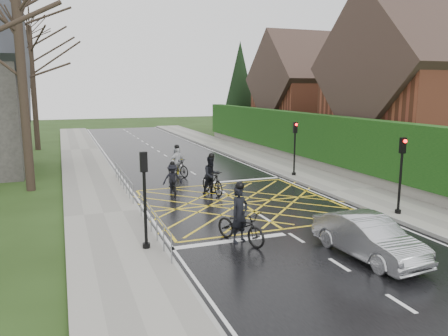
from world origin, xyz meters
TOP-DOWN VIEW (x-y plane):
  - ground at (0.00, 0.00)m, footprint 120.00×120.00m
  - road at (0.00, 0.00)m, footprint 9.00×80.00m
  - sidewalk_right at (6.00, 0.00)m, footprint 3.00×80.00m
  - sidewalk_left at (-6.00, 0.00)m, footprint 3.00×80.00m
  - stone_wall at (7.75, 6.00)m, footprint 0.50×38.00m
  - hedge at (7.75, 6.00)m, footprint 0.90×38.00m
  - house_near at (14.75, 4.00)m, footprint 11.80×9.80m
  - house_far at (14.75, 18.00)m, footprint 9.80×8.80m
  - conifer at (10.75, 26.00)m, footprint 4.60×4.60m
  - tree_near at (-9.00, 6.00)m, footprint 9.24×9.24m
  - tree_mid at (-10.00, 14.00)m, footprint 10.08×10.08m
  - tree_far at (-9.30, 22.00)m, footprint 8.40×8.40m
  - railing_south at (-4.65, -3.50)m, footprint 0.05×5.04m
  - railing_north at (-4.65, 4.00)m, footprint 0.05×6.04m
  - traffic_light_ne at (5.10, 4.20)m, footprint 0.24×0.31m
  - traffic_light_se at (5.10, -4.20)m, footprint 0.24×0.31m
  - traffic_light_sw at (-5.10, -4.50)m, footprint 0.24×0.31m
  - cyclist_rear at (-1.98, -4.72)m, footprint 1.52×2.27m
  - cyclist_back at (-0.65, 2.07)m, footprint 1.01×2.10m
  - cyclist_mid at (-2.44, 2.72)m, footprint 1.01×1.72m
  - cyclist_front at (-1.13, 6.86)m, footprint 1.25×1.93m
  - cyclist_lead at (-0.93, 7.83)m, footprint 0.91×1.89m
  - car at (1.16, -7.29)m, footprint 1.65×4.00m

SIDE VIEW (x-z plane):
  - ground at x=0.00m, z-range 0.00..0.00m
  - road at x=0.00m, z-range 0.00..0.01m
  - sidewalk_right at x=6.00m, z-range 0.00..0.15m
  - sidewalk_left at x=-6.00m, z-range 0.00..0.15m
  - stone_wall at x=7.75m, z-range 0.00..0.70m
  - cyclist_mid at x=-2.44m, z-range -0.22..1.41m
  - cyclist_lead at x=-0.93m, z-range -0.27..1.49m
  - car at x=1.16m, z-range 0.00..1.29m
  - cyclist_rear at x=-1.98m, z-range -0.37..1.72m
  - cyclist_front at x=-1.13m, z-range -0.25..1.64m
  - cyclist_back at x=-0.65m, z-range -0.25..1.78m
  - railing_south at x=-4.65m, z-range 0.27..1.29m
  - railing_north at x=-4.65m, z-range 0.27..1.30m
  - traffic_light_ne at x=5.10m, z-range 0.06..3.27m
  - traffic_light_se at x=5.10m, z-range 0.06..3.27m
  - traffic_light_sw at x=-5.10m, z-range 0.06..3.27m
  - hedge at x=7.75m, z-range 0.70..3.50m
  - house_far at x=14.75m, z-range -0.79..9.51m
  - house_near at x=14.75m, z-range -0.92..10.38m
  - conifer at x=10.75m, z-range -0.01..9.99m
  - tree_far at x=-9.30m, z-range 1.99..12.39m
  - tree_near at x=-9.00m, z-range 2.19..13.63m
  - tree_mid at x=-10.00m, z-range 2.39..14.87m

